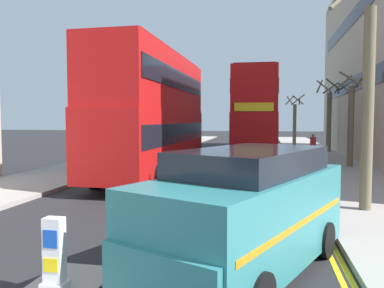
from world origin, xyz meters
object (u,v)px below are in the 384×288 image
at_px(keep_left_bollard, 54,258).
at_px(double_decker_bus_away, 153,111).
at_px(taxi_minivan, 245,211).
at_px(double_decker_bus_oncoming, 255,114).
at_px(pedestrian_far, 313,146).

height_order(keep_left_bollard, double_decker_bus_away, double_decker_bus_away).
xyz_separation_m(keep_left_bollard, taxi_minivan, (2.66, 1.51, 0.46)).
height_order(double_decker_bus_away, double_decker_bus_oncoming, same).
xyz_separation_m(keep_left_bollard, double_decker_bus_oncoming, (2.26, 20.34, 2.42)).
bearing_deg(pedestrian_far, taxi_minivan, -99.79).
distance_m(double_decker_bus_oncoming, taxi_minivan, 18.94).
bearing_deg(pedestrian_far, keep_left_bollard, -106.24).
relative_size(taxi_minivan, pedestrian_far, 3.18).
distance_m(taxi_minivan, pedestrian_far, 18.99).
height_order(taxi_minivan, pedestrian_far, taxi_minivan).
distance_m(keep_left_bollard, double_decker_bus_away, 12.24).
distance_m(double_decker_bus_away, pedestrian_far, 11.75).
xyz_separation_m(taxi_minivan, pedestrian_far, (3.23, 18.71, -0.08)).
bearing_deg(double_decker_bus_away, pedestrian_far, 46.51).
relative_size(keep_left_bollard, double_decker_bus_oncoming, 0.10).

